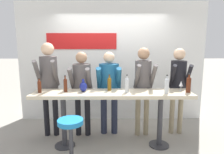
# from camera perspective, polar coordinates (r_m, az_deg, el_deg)

# --- Properties ---
(ground_plane) EXTENTS (40.00, 40.00, 0.00)m
(ground_plane) POSITION_cam_1_polar(r_m,az_deg,el_deg) (3.82, 0.01, -19.02)
(ground_plane) COLOR gray
(back_wall) EXTENTS (4.35, 0.12, 2.76)m
(back_wall) POSITION_cam_1_polar(r_m,az_deg,el_deg) (4.72, -0.22, 4.22)
(back_wall) COLOR silver
(back_wall) RESTS_ON ground_plane
(tasting_table) EXTENTS (2.75, 0.53, 1.00)m
(tasting_table) POSITION_cam_1_polar(r_m,az_deg,el_deg) (3.49, 0.01, -6.72)
(tasting_table) COLOR beige
(tasting_table) RESTS_ON ground_plane
(bar_stool) EXTENTS (0.39, 0.39, 0.75)m
(bar_stool) POSITION_cam_1_polar(r_m,az_deg,el_deg) (3.11, -11.67, -16.12)
(bar_stool) COLOR #333338
(bar_stool) RESTS_ON ground_plane
(person_far_left) EXTENTS (0.41, 0.56, 1.84)m
(person_far_left) POSITION_cam_1_polar(r_m,az_deg,el_deg) (4.01, -17.56, -0.41)
(person_far_left) COLOR black
(person_far_left) RESTS_ON ground_plane
(person_left) EXTENTS (0.43, 0.53, 1.67)m
(person_left) POSITION_cam_1_polar(r_m,az_deg,el_deg) (3.91, -8.58, -2.16)
(person_left) COLOR black
(person_left) RESTS_ON ground_plane
(person_center_left) EXTENTS (0.47, 0.55, 1.67)m
(person_center_left) POSITION_cam_1_polar(r_m,az_deg,el_deg) (3.95, -0.86, -2.15)
(person_center_left) COLOR #23283D
(person_center_left) RESTS_ON ground_plane
(person_center) EXTENTS (0.40, 0.53, 1.75)m
(person_center) POSITION_cam_1_polar(r_m,az_deg,el_deg) (3.90, 8.86, -1.22)
(person_center) COLOR gray
(person_center) RESTS_ON ground_plane
(person_center_right) EXTENTS (0.39, 0.53, 1.74)m
(person_center_right) POSITION_cam_1_polar(r_m,az_deg,el_deg) (4.14, 18.36, -1.06)
(person_center_right) COLOR gray
(person_center_right) RESTS_ON ground_plane
(wine_bottle_0) EXTENTS (0.06, 0.06, 0.26)m
(wine_bottle_0) POSITION_cam_1_polar(r_m,az_deg,el_deg) (3.60, -20.04, -2.39)
(wine_bottle_0) COLOR #4C1E0F
(wine_bottle_0) RESTS_ON tasting_table
(wine_bottle_1) EXTENTS (0.07, 0.07, 0.32)m
(wine_bottle_1) POSITION_cam_1_polar(r_m,az_deg,el_deg) (3.44, 15.38, -2.25)
(wine_bottle_1) COLOR #B7BCC1
(wine_bottle_1) RESTS_ON tasting_table
(wine_bottle_2) EXTENTS (0.06, 0.06, 0.29)m
(wine_bottle_2) POSITION_cam_1_polar(r_m,az_deg,el_deg) (3.53, -13.17, -2.07)
(wine_bottle_2) COLOR #4C1E0F
(wine_bottle_2) RESTS_ON tasting_table
(wine_bottle_3) EXTENTS (0.07, 0.07, 0.29)m
(wine_bottle_3) POSITION_cam_1_polar(r_m,az_deg,el_deg) (3.53, -0.75, -1.78)
(wine_bottle_3) COLOR brown
(wine_bottle_3) RESTS_ON tasting_table
(wine_bottle_4) EXTENTS (0.07, 0.07, 0.31)m
(wine_bottle_4) POSITION_cam_1_polar(r_m,az_deg,el_deg) (3.40, 4.27, -2.12)
(wine_bottle_4) COLOR #B7BCC1
(wine_bottle_4) RESTS_ON tasting_table
(wine_bottle_5) EXTENTS (0.08, 0.08, 0.33)m
(wine_bottle_5) POSITION_cam_1_polar(r_m,az_deg,el_deg) (3.64, 21.05, -1.83)
(wine_bottle_5) COLOR #4C1E0F
(wine_bottle_5) RESTS_ON tasting_table
(wine_glass_0) EXTENTS (0.07, 0.07, 0.18)m
(wine_glass_0) POSITION_cam_1_polar(r_m,az_deg,el_deg) (3.71, 19.12, -1.89)
(wine_glass_0) COLOR silver
(wine_glass_0) RESTS_ON tasting_table
(decorative_vase) EXTENTS (0.13, 0.13, 0.22)m
(decorative_vase) POSITION_cam_1_polar(r_m,az_deg,el_deg) (3.50, -8.20, -2.73)
(decorative_vase) COLOR navy
(decorative_vase) RESTS_ON tasting_table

